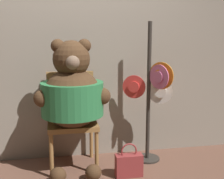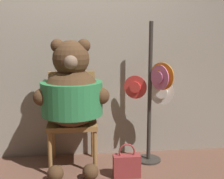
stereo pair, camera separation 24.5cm
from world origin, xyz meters
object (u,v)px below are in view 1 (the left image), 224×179
Objects in this scene: chair at (72,115)px; handbag_on_ground at (129,165)px; teddy_bear at (72,95)px; hat_display_rack at (152,96)px.

handbag_on_ground is at bearing -37.87° from chair.
chair is 0.80m from handbag_on_ground.
handbag_on_ground is at bearing -24.86° from teddy_bear.
teddy_bear reaches higher than chair.
handbag_on_ground is at bearing -135.48° from hat_display_rack.
teddy_bear is at bearing -89.33° from chair.
teddy_bear is 0.90m from handbag_on_ground.
handbag_on_ground is (0.53, -0.42, -0.43)m from chair.
handbag_on_ground is (-0.34, -0.33, -0.62)m from hat_display_rack.
teddy_bear is 3.94× the size of handbag_on_ground.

